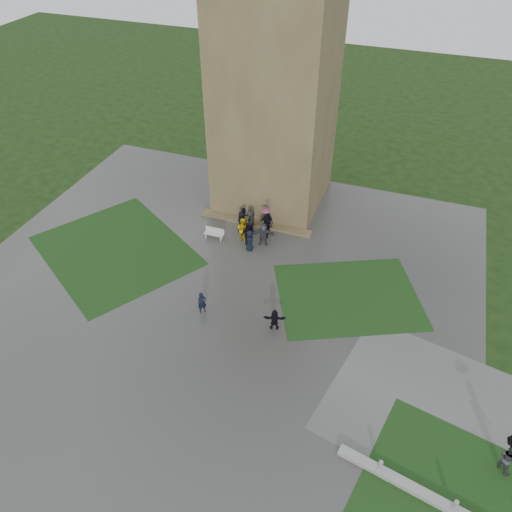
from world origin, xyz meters
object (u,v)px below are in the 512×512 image
(tower, at_px, (276,91))
(bench, at_px, (214,233))
(pedestrian_path, at_px, (511,453))
(pedestrian_mid, at_px, (202,303))
(pedestrian_near, at_px, (275,320))

(tower, distance_m, bench, 11.37)
(tower, distance_m, pedestrian_path, 27.18)
(pedestrian_mid, distance_m, pedestrian_path, 18.22)
(tower, height_order, pedestrian_path, tower)
(pedestrian_near, distance_m, pedestrian_path, 13.79)
(tower, height_order, pedestrian_near, tower)
(bench, height_order, pedestrian_path, pedestrian_path)
(bench, bearing_deg, tower, 71.11)
(tower, xyz_separation_m, pedestrian_path, (17.74, -19.11, -7.68))
(tower, height_order, bench, tower)
(bench, height_order, pedestrian_mid, pedestrian_mid)
(pedestrian_near, relative_size, pedestrian_path, 0.62)
(pedestrian_near, height_order, pedestrian_path, pedestrian_path)
(pedestrian_mid, height_order, pedestrian_path, pedestrian_path)
(pedestrian_mid, xyz_separation_m, pedestrian_path, (17.63, -4.60, 0.54))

